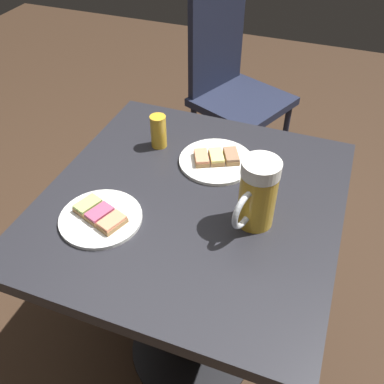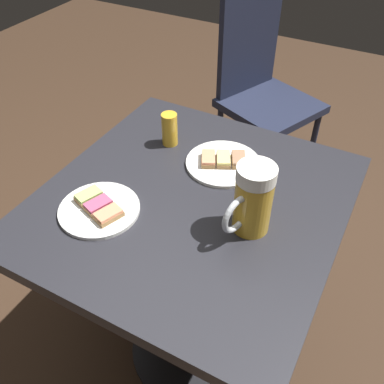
{
  "view_description": "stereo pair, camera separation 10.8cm",
  "coord_description": "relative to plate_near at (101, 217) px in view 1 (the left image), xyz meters",
  "views": [
    {
      "loc": [
        -0.76,
        -0.28,
        1.49
      ],
      "look_at": [
        0.0,
        0.0,
        0.77
      ],
      "focal_mm": 40.02,
      "sensor_mm": 36.0,
      "label": 1
    },
    {
      "loc": [
        -0.71,
        -0.38,
        1.49
      ],
      "look_at": [
        0.0,
        0.0,
        0.77
      ],
      "focal_mm": 40.02,
      "sensor_mm": 36.0,
      "label": 2
    }
  ],
  "objects": [
    {
      "name": "plate_far",
      "position": [
        0.31,
        -0.19,
        -0.0
      ],
      "size": [
        0.21,
        0.21,
        0.03
      ],
      "color": "white",
      "rests_on": "cafe_table"
    },
    {
      "name": "beer_mug",
      "position": [
        0.12,
        -0.35,
        0.08
      ],
      "size": [
        0.15,
        0.09,
        0.18
      ],
      "color": "gold",
      "rests_on": "cafe_table"
    },
    {
      "name": "ground_plane",
      "position": [
        0.15,
        -0.18,
        -0.76
      ],
      "size": [
        6.0,
        6.0,
        0.0
      ],
      "primitive_type": "plane",
      "color": "#382619"
    },
    {
      "name": "cafe_table",
      "position": [
        0.15,
        -0.18,
        -0.17
      ],
      "size": [
        0.78,
        0.74,
        0.75
      ],
      "color": "black",
      "rests_on": "ground_plane"
    },
    {
      "name": "cafe_chair",
      "position": [
        1.16,
        0.01,
        -0.2
      ],
      "size": [
        0.5,
        0.5,
        0.98
      ],
      "rotation": [
        0.0,
        0.0,
        -3.54
      ],
      "color": "#1E2338",
      "rests_on": "ground_plane"
    },
    {
      "name": "beer_glass_small",
      "position": [
        0.33,
        -0.01,
        0.04
      ],
      "size": [
        0.05,
        0.05,
        0.1
      ],
      "primitive_type": "cylinder",
      "color": "gold",
      "rests_on": "cafe_table"
    },
    {
      "name": "plate_near",
      "position": [
        0.0,
        0.0,
        0.0
      ],
      "size": [
        0.2,
        0.2,
        0.03
      ],
      "color": "white",
      "rests_on": "cafe_table"
    }
  ]
}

